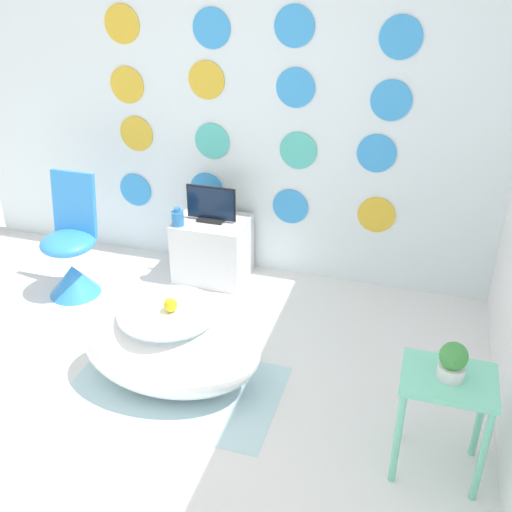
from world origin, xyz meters
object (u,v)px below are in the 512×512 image
bathtub (171,345)px  vase (178,218)px  tv (211,206)px  potted_plant_left (453,361)px  chair (72,259)px

bathtub → vase: vase is taller
bathtub → tv: size_ratio=2.83×
tv → potted_plant_left: size_ratio=2.03×
vase → potted_plant_left: potted_plant_left is taller
tv → vase: size_ratio=2.70×
bathtub → potted_plant_left: size_ratio=5.73×
bathtub → potted_plant_left: potted_plant_left is taller
bathtub → chair: bearing=146.9°
tv → chair: bearing=-150.0°
bathtub → vase: bearing=110.8°
chair → tv: (0.84, 0.49, 0.30)m
vase → tv: bearing=36.6°
chair → vase: chair is taller
vase → potted_plant_left: bearing=-34.3°
chair → potted_plant_left: chair is taller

